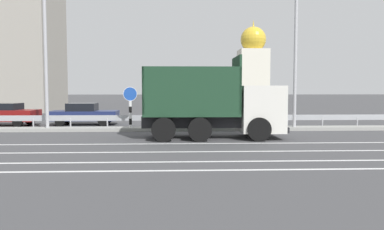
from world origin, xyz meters
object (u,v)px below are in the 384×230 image
object	(u,v)px
street_lamp_1	(44,32)
church_tower	(253,68)
parked_car_3	(3,114)
median_road_sign	(130,107)
dump_truck	(229,110)
parked_car_4	(84,114)
street_lamp_2	(297,40)

from	to	relation	value
street_lamp_1	church_tower	world-z (taller)	church_tower
parked_car_3	median_road_sign	bearing A→B (deg)	-107.41
street_lamp_1	parked_car_3	distance (m)	6.88
dump_truck	parked_car_3	bearing A→B (deg)	-115.77
median_road_sign	parked_car_4	size ratio (longest dim) A/B	0.57
median_road_sign	street_lamp_1	size ratio (longest dim) A/B	0.25
dump_truck	church_tower	xyz separation A→B (m)	(7.43, 30.65, 3.69)
street_lamp_2	church_tower	distance (m)	27.83
street_lamp_1	dump_truck	bearing A→B (deg)	-17.81
street_lamp_1	church_tower	size ratio (longest dim) A/B	0.86
street_lamp_1	street_lamp_2	world-z (taller)	street_lamp_1
street_lamp_1	church_tower	xyz separation A→B (m)	(16.78, 27.64, -0.30)
median_road_sign	street_lamp_1	distance (m)	5.97
street_lamp_1	parked_car_4	world-z (taller)	street_lamp_1
dump_truck	parked_car_3	size ratio (longest dim) A/B	1.51
street_lamp_1	street_lamp_2	size ratio (longest dim) A/B	1.07
dump_truck	parked_car_4	world-z (taller)	dump_truck
median_road_sign	parked_car_4	distance (m)	4.89
street_lamp_1	church_tower	distance (m)	32.34
median_road_sign	parked_car_3	size ratio (longest dim) A/B	0.56
dump_truck	median_road_sign	distance (m)	5.94
dump_truck	street_lamp_2	world-z (taller)	street_lamp_2
parked_car_3	parked_car_4	distance (m)	4.89
church_tower	parked_car_3	bearing A→B (deg)	-130.43
parked_car_3	parked_car_4	bearing A→B (deg)	-82.32
church_tower	dump_truck	bearing A→B (deg)	-103.63
street_lamp_2	parked_car_4	bearing A→B (deg)	162.93
parked_car_4	church_tower	bearing A→B (deg)	145.83
parked_car_3	church_tower	distance (m)	32.04
parked_car_4	street_lamp_1	bearing A→B (deg)	-16.32
median_road_sign	street_lamp_2	xyz separation A→B (m)	(9.03, -0.29, 3.67)
median_road_sign	street_lamp_2	size ratio (longest dim) A/B	0.27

